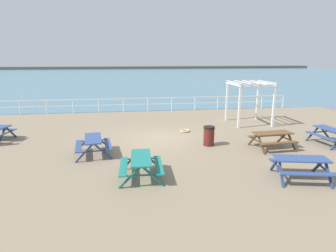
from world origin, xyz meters
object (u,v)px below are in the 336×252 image
at_px(picnic_table_near_right, 272,136).
at_px(lattice_pergola, 250,93).
at_px(picnic_table_mid_centre, 331,133).
at_px(picnic_table_far_right, 141,162).
at_px(litter_bin, 209,136).
at_px(picnic_table_far_left, 301,163).
at_px(picnic_table_seaward, 93,142).

height_order(picnic_table_near_right, lattice_pergola, lattice_pergola).
xyz_separation_m(picnic_table_mid_centre, picnic_table_far_right, (-9.47, -2.67, 0.00)).
xyz_separation_m(picnic_table_near_right, picnic_table_far_right, (-6.26, -2.46, 0.00)).
bearing_deg(litter_bin, picnic_table_far_left, -63.64).
height_order(picnic_table_far_left, picnic_table_far_right, same).
bearing_deg(lattice_pergola, picnic_table_mid_centre, -66.35).
distance_m(picnic_table_seaward, lattice_pergola, 10.55).
xyz_separation_m(picnic_table_near_right, lattice_pergola, (1.05, 5.09, 1.41)).
distance_m(picnic_table_near_right, picnic_table_far_left, 3.44).
bearing_deg(litter_bin, picnic_table_mid_centre, -6.21).
distance_m(picnic_table_near_right, picnic_table_seaward, 8.22).
relative_size(picnic_table_mid_centre, lattice_pergola, 0.73).
xyz_separation_m(picnic_table_mid_centre, picnic_table_seaward, (-11.43, 0.05, 0.00)).
xyz_separation_m(picnic_table_far_right, picnic_table_seaward, (-1.96, 2.72, 0.00)).
xyz_separation_m(picnic_table_far_left, litter_bin, (-2.09, 4.23, -0.10)).
bearing_deg(lattice_pergola, picnic_table_far_right, -134.28).
height_order(picnic_table_mid_centre, picnic_table_seaward, same).
bearing_deg(picnic_table_mid_centre, lattice_pergola, 16.27).
xyz_separation_m(picnic_table_seaward, litter_bin, (5.40, 0.61, -0.10)).
relative_size(picnic_table_far_right, picnic_table_seaward, 0.93).
distance_m(picnic_table_mid_centre, picnic_table_far_right, 9.84).
xyz_separation_m(picnic_table_near_right, litter_bin, (-2.82, 0.86, -0.10)).
height_order(picnic_table_mid_centre, picnic_table_far_right, same).
relative_size(picnic_table_mid_centre, picnic_table_seaward, 1.00).
bearing_deg(picnic_table_far_left, picnic_table_near_right, 89.99).
bearing_deg(picnic_table_seaward, picnic_table_near_right, -99.05).
bearing_deg(picnic_table_far_left, litter_bin, 128.50).
relative_size(picnic_table_near_right, picnic_table_far_right, 1.03).
relative_size(picnic_table_near_right, picnic_table_far_left, 0.92).
xyz_separation_m(picnic_table_near_right, picnic_table_mid_centre, (3.21, 0.21, 0.00)).
xyz_separation_m(picnic_table_near_right, picnic_table_seaward, (-8.22, 0.26, 0.00)).
bearing_deg(picnic_table_seaward, litter_bin, -90.84).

